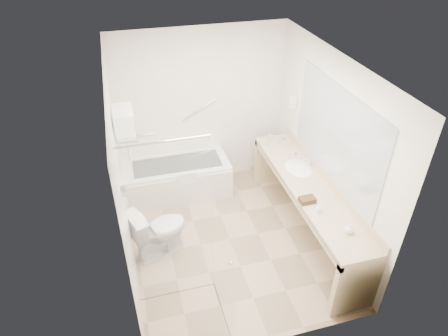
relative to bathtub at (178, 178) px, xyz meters
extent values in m
plane|color=tan|center=(0.50, -1.24, -0.28)|extent=(3.20, 3.20, 0.00)
cube|color=silver|center=(0.50, -1.24, 2.22)|extent=(2.60, 3.20, 0.10)
cube|color=silver|center=(0.50, 0.36, 0.97)|extent=(2.60, 0.10, 2.50)
cube|color=silver|center=(0.50, -2.84, 0.97)|extent=(2.60, 0.10, 2.50)
cube|color=silver|center=(-0.80, -1.24, 0.97)|extent=(0.10, 3.20, 2.50)
cube|color=silver|center=(1.80, -1.24, 0.97)|extent=(0.10, 3.20, 2.50)
cube|color=white|center=(0.00, 0.01, 0.00)|extent=(1.60, 0.70, 0.55)
cube|color=beige|center=(0.00, -0.35, -0.03)|extent=(1.60, 0.02, 0.50)
cube|color=white|center=(0.10, -0.34, 0.22)|extent=(0.28, 0.06, 0.18)
cylinder|color=silver|center=(-0.45, 0.32, 0.67)|extent=(0.40, 0.03, 0.03)
cylinder|color=silver|center=(0.45, 0.32, 0.97)|extent=(0.53, 0.03, 0.33)
cube|color=silver|center=(-0.35, -1.94, 0.77)|extent=(0.90, 0.01, 2.10)
cube|color=silver|center=(0.10, -2.39, 0.77)|extent=(0.02, 0.90, 2.10)
cylinder|color=silver|center=(-0.35, -1.94, 1.82)|extent=(0.90, 0.02, 0.02)
sphere|color=silver|center=(0.13, -2.54, 0.72)|extent=(0.05, 0.05, 0.05)
cylinder|color=silver|center=(-0.75, -2.39, 1.67)|extent=(0.04, 0.10, 0.10)
cube|color=silver|center=(-0.67, -0.89, 1.42)|extent=(0.24, 0.55, 0.02)
cylinder|color=silver|center=(-0.67, -0.89, 1.20)|extent=(0.02, 0.55, 0.02)
cube|color=white|center=(-0.67, -0.89, 1.04)|extent=(0.03, 0.42, 0.32)
cube|color=white|center=(-0.67, -0.89, 1.48)|extent=(0.22, 0.40, 0.08)
cube|color=white|center=(-0.67, -0.89, 1.57)|extent=(0.22, 0.40, 0.08)
cube|color=white|center=(-0.67, -0.89, 1.65)|extent=(0.22, 0.40, 0.08)
cube|color=tan|center=(1.52, -1.39, 0.55)|extent=(0.55, 2.70, 0.05)
cube|color=tan|center=(1.78, -1.39, 0.62)|extent=(0.03, 2.70, 0.10)
cube|color=tan|center=(1.27, -1.39, 0.49)|extent=(0.04, 2.70, 0.08)
cube|color=tan|center=(1.52, -2.70, 0.12)|extent=(0.55, 0.08, 0.80)
cube|color=tan|center=(1.52, -0.08, 0.12)|extent=(0.55, 0.08, 0.80)
ellipsoid|color=white|center=(1.55, -0.99, 0.54)|extent=(0.40, 0.52, 0.14)
cylinder|color=silver|center=(1.70, -0.99, 0.65)|extent=(0.03, 0.03, 0.14)
cube|color=#A6AAB2|center=(1.79, -1.39, 1.27)|extent=(0.02, 2.00, 1.20)
cube|color=silver|center=(1.75, -0.19, 1.17)|extent=(0.08, 0.10, 0.18)
imported|color=white|center=(-0.45, -1.21, 0.10)|extent=(0.86, 0.66, 0.74)
cube|color=#412917|center=(1.35, -1.71, 0.61)|extent=(0.20, 0.13, 0.06)
imported|color=silver|center=(1.39, -1.92, 0.60)|extent=(0.05, 0.12, 0.05)
imported|color=silver|center=(1.56, -2.32, 0.62)|extent=(0.14, 0.15, 0.10)
cylinder|color=silver|center=(1.51, -0.94, 0.67)|extent=(0.07, 0.07, 0.19)
cylinder|color=blue|center=(1.51, -0.94, 0.78)|extent=(0.04, 0.04, 0.03)
cylinder|color=silver|center=(1.51, -0.30, 0.65)|extent=(0.05, 0.05, 0.15)
cylinder|color=blue|center=(1.51, -0.30, 0.74)|extent=(0.03, 0.03, 0.02)
cylinder|color=silver|center=(1.53, -0.47, 0.65)|extent=(0.06, 0.06, 0.16)
cylinder|color=blue|center=(1.53, -0.47, 0.74)|extent=(0.03, 0.03, 0.02)
cylinder|color=silver|center=(1.43, -0.16, 0.62)|extent=(0.09, 0.09, 0.10)
cylinder|color=silver|center=(1.33, -0.29, 0.62)|extent=(0.08, 0.08, 0.08)
camera|label=1|loc=(-0.63, -5.10, 3.67)|focal=32.00mm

